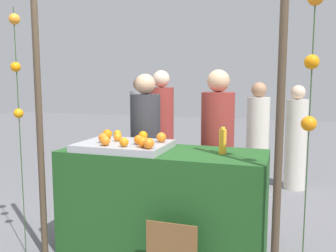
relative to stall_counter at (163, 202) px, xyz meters
The scene contains 25 objects.
ground_plane 0.47m from the stall_counter, ahead, with size 24.00×24.00×0.00m, color slate.
stall_counter is the anchor object (origin of this frame).
orange_tray 0.61m from the stall_counter, behind, with size 0.79×0.59×0.06m, color #9EA0A5.
orange_0 0.58m from the stall_counter, 117.76° to the left, with size 0.09×0.09×0.09m, color orange.
orange_1 0.64m from the stall_counter, 149.00° to the left, with size 0.08×0.08×0.08m, color orange.
orange_2 0.83m from the stall_counter, behind, with size 0.09×0.09×0.09m, color orange.
orange_3 0.62m from the stall_counter, 116.17° to the right, with size 0.09×0.09×0.09m, color orange.
orange_4 0.76m from the stall_counter, 150.61° to the right, with size 0.08×0.08×0.08m, color orange.
orange_5 0.61m from the stall_counter, 152.56° to the right, with size 0.08×0.08×0.08m, color orange.
orange_6 0.72m from the stall_counter, behind, with size 0.07×0.07×0.07m, color orange.
orange_7 0.63m from the stall_counter, 96.50° to the right, with size 0.09×0.09×0.09m, color orange.
orange_8 0.78m from the stall_counter, 167.54° to the right, with size 0.09×0.09×0.09m, color orange.
orange_9 0.81m from the stall_counter, 159.54° to the left, with size 0.07×0.07×0.07m, color orange.
orange_10 0.67m from the stall_counter, 137.55° to the right, with size 0.08×0.08×0.08m, color orange.
juice_bottle 0.78m from the stall_counter, ahead, with size 0.06×0.06×0.23m.
vendor_left 0.83m from the stall_counter, 123.04° to the left, with size 0.33×0.33×1.62m.
vendor_right 0.77m from the stall_counter, 58.16° to the left, with size 0.33×0.33×1.66m.
crowd_person_0 2.49m from the stall_counter, 117.18° to the left, with size 0.32×0.32×1.61m.
crowd_person_1 1.75m from the stall_counter, 109.75° to the left, with size 0.34×0.34×1.69m.
crowd_person_2 2.69m from the stall_counter, 63.95° to the left, with size 0.30×0.30×1.49m.
crowd_person_3 2.21m from the stall_counter, 72.31° to the left, with size 0.31×0.31×1.54m.
canopy_post_left 1.26m from the stall_counter, 158.26° to the right, with size 0.06×0.06×2.30m, color #473828.
canopy_post_right 1.26m from the stall_counter, 21.74° to the right, with size 0.06×0.06×2.30m, color #473828.
garland_strand_left 1.73m from the stall_counter, 160.53° to the right, with size 0.09×0.10×2.16m.
garland_strand_right 1.71m from the stall_counter, 21.09° to the right, with size 0.10×0.11×2.16m.
Camera 1 is at (1.01, -2.92, 1.54)m, focal length 38.01 mm.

